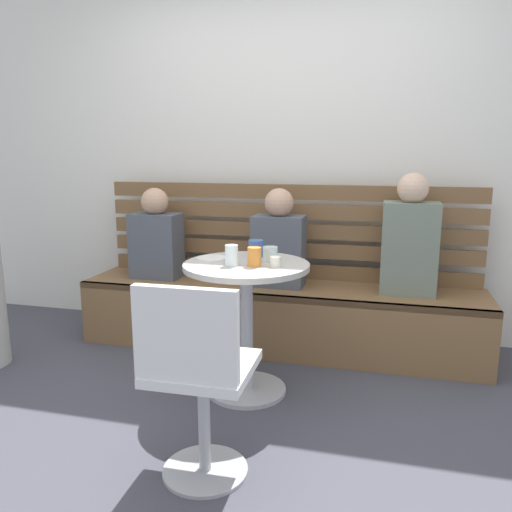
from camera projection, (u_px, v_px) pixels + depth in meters
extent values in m
plane|color=#42424C|center=(223.00, 441.00, 2.36)|extent=(8.00, 8.00, 0.00)
cube|color=silver|center=(292.00, 134.00, 3.62)|extent=(5.20, 0.10, 2.90)
cube|color=brown|center=(278.00, 317.00, 3.45)|extent=(2.70, 0.52, 0.44)
cube|color=brown|center=(270.00, 298.00, 3.18)|extent=(2.70, 0.04, 0.04)
cube|color=brown|center=(285.00, 270.00, 3.62)|extent=(2.65, 0.04, 0.10)
cube|color=brown|center=(285.00, 249.00, 3.59)|extent=(2.65, 0.04, 0.10)
cube|color=brown|center=(286.00, 230.00, 3.57)|extent=(2.65, 0.04, 0.10)
cube|color=brown|center=(286.00, 211.00, 3.54)|extent=(2.65, 0.04, 0.10)
cube|color=brown|center=(286.00, 192.00, 3.51)|extent=(2.65, 0.04, 0.10)
cylinder|color=#ADADB2|center=(247.00, 389.00, 2.84)|extent=(0.44, 0.44, 0.02)
cylinder|color=#ADADB2|center=(247.00, 329.00, 2.77)|extent=(0.07, 0.07, 0.69)
cylinder|color=#B7B2A8|center=(246.00, 266.00, 2.70)|extent=(0.68, 0.68, 0.03)
cylinder|color=#ADADB2|center=(205.00, 470.00, 2.13)|extent=(0.36, 0.36, 0.02)
cylinder|color=#ADADB2|center=(204.00, 423.00, 2.08)|extent=(0.05, 0.05, 0.45)
cube|color=silver|center=(203.00, 368.00, 2.04)|extent=(0.41, 0.41, 0.04)
cube|color=silver|center=(186.00, 335.00, 1.83)|extent=(0.40, 0.05, 0.36)
cube|color=slate|center=(409.00, 248.00, 3.17)|extent=(0.34, 0.22, 0.58)
sphere|color=#DBB293|center=(413.00, 188.00, 3.09)|extent=(0.19, 0.19, 0.19)
cube|color=#4C515B|center=(156.00, 246.00, 3.60)|extent=(0.34, 0.22, 0.46)
sphere|color=tan|center=(155.00, 201.00, 3.53)|extent=(0.19, 0.19, 0.19)
cube|color=#4C515B|center=(279.00, 251.00, 3.37)|extent=(0.34, 0.22, 0.47)
sphere|color=tan|center=(279.00, 203.00, 3.30)|extent=(0.19, 0.19, 0.19)
cylinder|color=silver|center=(270.00, 254.00, 2.74)|extent=(0.08, 0.08, 0.08)
cylinder|color=white|center=(232.00, 255.00, 2.63)|extent=(0.07, 0.07, 0.11)
cylinder|color=orange|center=(254.00, 257.00, 2.62)|extent=(0.07, 0.07, 0.10)
cylinder|color=#3D5B9E|center=(256.00, 248.00, 2.86)|extent=(0.08, 0.08, 0.09)
cylinder|color=silver|center=(275.00, 262.00, 2.61)|extent=(0.06, 0.06, 0.05)
cylinder|color=white|center=(212.00, 258.00, 2.79)|extent=(0.17, 0.17, 0.01)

